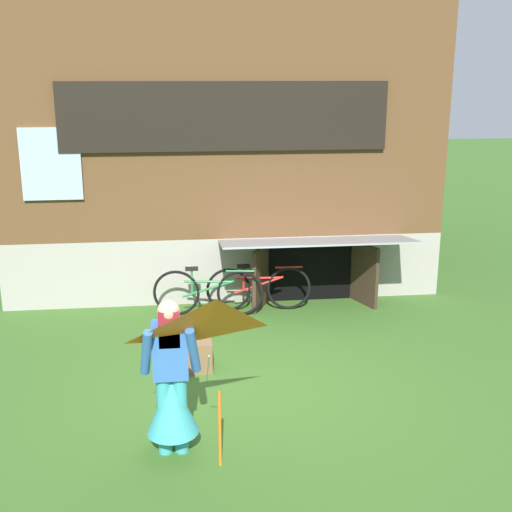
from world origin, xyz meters
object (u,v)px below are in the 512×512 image
kite (217,350)px  wooden_crate (196,355)px  bicycle_red (259,288)px  bicycle_green (208,292)px  person (172,390)px

kite → wooden_crate: bearing=93.4°
kite → bicycle_red: 4.75m
kite → bicycle_green: kite is taller
person → wooden_crate: size_ratio=3.89×
kite → bicycle_red: size_ratio=1.00×
bicycle_red → bicycle_green: bicycle_green is taller
wooden_crate → bicycle_red: bearing=63.0°
bicycle_red → bicycle_green: (-0.81, -0.14, 0.01)m
person → kite: kite is taller
person → kite: 0.98m
person → bicycle_green: bearing=58.6°
bicycle_red → person: bearing=-106.8°
kite → bicycle_red: (0.92, 4.56, -0.97)m
bicycle_green → wooden_crate: 1.98m
person → wooden_crate: bearing=58.1°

